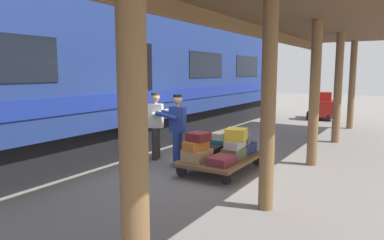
% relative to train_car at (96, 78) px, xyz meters
% --- Properties ---
extents(ground_plane, '(60.00, 60.00, 0.00)m').
position_rel_train_car_xyz_m(ground_plane, '(-3.52, 0.00, -2.06)').
color(ground_plane, slate).
extents(platform_canopy, '(3.20, 16.96, 3.56)m').
position_rel_train_car_xyz_m(platform_canopy, '(-5.40, 0.00, 1.21)').
color(platform_canopy, brown).
rests_on(platform_canopy, ground_plane).
extents(train_car, '(3.02, 20.25, 4.00)m').
position_rel_train_car_xyz_m(train_car, '(0.00, 0.00, 0.00)').
color(train_car, navy).
rests_on(train_car, ground_plane).
extents(luggage_cart, '(1.33, 2.13, 0.32)m').
position_rel_train_car_xyz_m(luggage_cart, '(-3.83, -0.04, -1.79)').
color(luggage_cart, brown).
rests_on(luggage_cart, ground_plane).
extents(suitcase_olive_duffel, '(0.43, 0.52, 0.23)m').
position_rel_train_car_xyz_m(suitcase_olive_duffel, '(-4.13, -0.04, -1.63)').
color(suitcase_olive_duffel, brown).
rests_on(suitcase_olive_duffel, luggage_cart).
extents(suitcase_black_hardshell, '(0.49, 0.54, 0.21)m').
position_rel_train_car_xyz_m(suitcase_black_hardshell, '(-3.53, -0.04, -1.64)').
color(suitcase_black_hardshell, black).
rests_on(suitcase_black_hardshell, luggage_cart).
extents(suitcase_navy_fabric, '(0.41, 0.61, 0.24)m').
position_rel_train_car_xyz_m(suitcase_navy_fabric, '(-4.13, -0.63, -1.62)').
color(suitcase_navy_fabric, navy).
rests_on(suitcase_navy_fabric, luggage_cart).
extents(suitcase_burgundy_valise, '(0.45, 0.64, 0.17)m').
position_rel_train_car_xyz_m(suitcase_burgundy_valise, '(-4.13, 0.55, -1.66)').
color(suitcase_burgundy_valise, maroon).
rests_on(suitcase_burgundy_valise, luggage_cart).
extents(suitcase_teal_softside, '(0.39, 0.58, 0.29)m').
position_rel_train_car_xyz_m(suitcase_teal_softside, '(-3.53, -0.63, -1.60)').
color(suitcase_teal_softside, '#1E666B').
rests_on(suitcase_teal_softside, luggage_cart).
extents(suitcase_tan_vintage, '(0.56, 0.58, 0.25)m').
position_rel_train_car_xyz_m(suitcase_tan_vintage, '(-3.53, 0.55, -1.62)').
color(suitcase_tan_vintage, tan).
rests_on(suitcase_tan_vintage, luggage_cart).
extents(suitcase_cream_canvas, '(0.34, 0.54, 0.15)m').
position_rel_train_car_xyz_m(suitcase_cream_canvas, '(-3.50, -0.62, -1.37)').
color(suitcase_cream_canvas, beige).
rests_on(suitcase_cream_canvas, suitcase_teal_softside).
extents(suitcase_slate_roller, '(0.40, 0.59, 0.22)m').
position_rel_train_car_xyz_m(suitcase_slate_roller, '(-4.13, -0.62, -1.39)').
color(suitcase_slate_roller, '#4C515B').
rests_on(suitcase_slate_roller, suitcase_navy_fabric).
extents(suitcase_gray_aluminum, '(0.35, 0.55, 0.17)m').
position_rel_train_car_xyz_m(suitcase_gray_aluminum, '(-4.14, -0.07, -1.43)').
color(suitcase_gray_aluminum, '#9EA0A5').
rests_on(suitcase_gray_aluminum, suitcase_olive_duffel).
extents(suitcase_orange_carryall, '(0.43, 0.59, 0.19)m').
position_rel_train_car_xyz_m(suitcase_orange_carryall, '(-3.52, 0.56, -1.40)').
color(suitcase_orange_carryall, '#CC6B23').
rests_on(suitcase_orange_carryall, suitcase_tan_vintage).
extents(suitcase_yellow_case, '(0.50, 0.50, 0.26)m').
position_rel_train_car_xyz_m(suitcase_yellow_case, '(-4.15, -0.10, -1.21)').
color(suitcase_yellow_case, gold).
rests_on(suitcase_yellow_case, suitcase_gray_aluminum).
extents(suitcase_maroon_trunk, '(0.46, 0.48, 0.18)m').
position_rel_train_car_xyz_m(suitcase_maroon_trunk, '(-3.56, 0.53, -1.22)').
color(suitcase_maroon_trunk, maroon).
rests_on(suitcase_maroon_trunk, suitcase_orange_carryall).
extents(porter_in_overalls, '(0.72, 0.52, 1.70)m').
position_rel_train_car_xyz_m(porter_in_overalls, '(-2.77, 0.18, -1.14)').
color(porter_in_overalls, navy).
rests_on(porter_in_overalls, ground_plane).
extents(porter_by_door, '(0.74, 0.58, 1.70)m').
position_rel_train_car_xyz_m(porter_by_door, '(-1.94, -0.14, -1.14)').
color(porter_by_door, '#332D28').
rests_on(porter_by_door, ground_plane).
extents(baggage_tug, '(1.46, 1.91, 1.30)m').
position_rel_train_car_xyz_m(baggage_tug, '(-3.92, -10.36, -1.43)').
color(baggage_tug, '#B21E19').
rests_on(baggage_tug, ground_plane).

